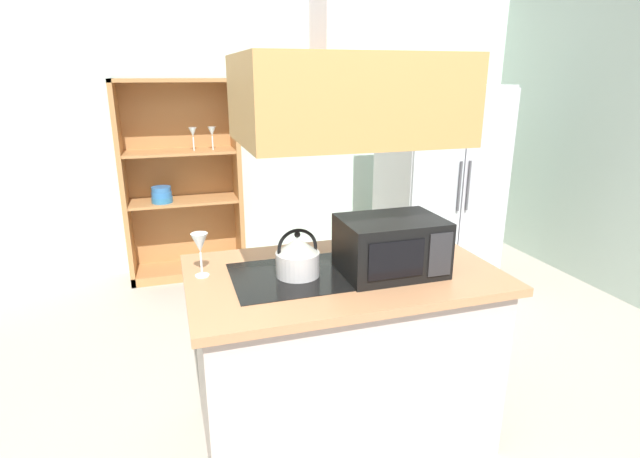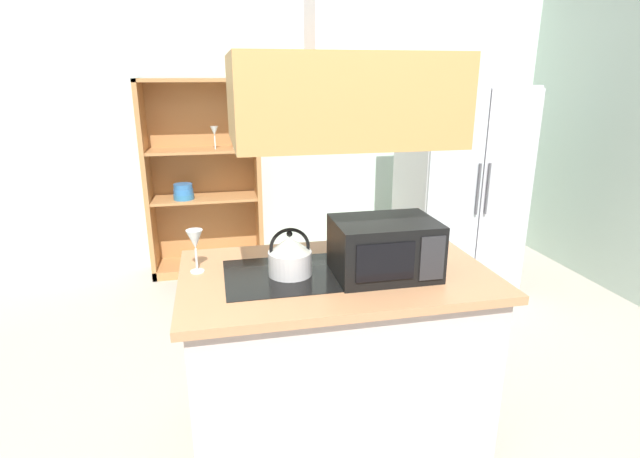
% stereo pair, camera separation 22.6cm
% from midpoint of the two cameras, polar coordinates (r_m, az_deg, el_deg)
% --- Properties ---
extents(wall_back, '(6.00, 0.12, 2.70)m').
position_cam_midpoint_polar(wall_back, '(4.79, -7.00, 12.09)').
color(wall_back, silver).
rests_on(wall_back, ground).
extents(kitchen_island, '(1.45, 0.89, 0.90)m').
position_cam_midpoint_polar(kitchen_island, '(2.54, 4.36, -14.26)').
color(kitchen_island, '#C0AEA5').
rests_on(kitchen_island, ground).
extents(range_hood, '(0.90, 0.70, 1.19)m').
position_cam_midpoint_polar(range_hood, '(2.16, 5.21, 17.51)').
color(range_hood, '#B58146').
extents(refrigerator, '(0.90, 0.77, 1.71)m').
position_cam_midpoint_polar(refrigerator, '(4.40, 17.09, 4.43)').
color(refrigerator, silver).
rests_on(refrigerator, ground).
extents(dish_cabinet, '(1.01, 0.40, 1.75)m').
position_cam_midpoint_polar(dish_cabinet, '(4.65, -11.90, 4.49)').
color(dish_cabinet, '#AD7643').
rests_on(dish_cabinet, ground).
extents(kettle, '(0.20, 0.20, 0.22)m').
position_cam_midpoint_polar(kettle, '(2.25, -0.62, -3.13)').
color(kettle, '#BDBCBB').
rests_on(kettle, kitchen_island).
extents(cutting_board, '(0.36, 0.27, 0.02)m').
position_cam_midpoint_polar(cutting_board, '(2.68, 9.66, -1.88)').
color(cutting_board, white).
rests_on(cutting_board, kitchen_island).
extents(microwave, '(0.46, 0.35, 0.26)m').
position_cam_midpoint_polar(microwave, '(2.28, 10.28, -2.20)').
color(microwave, black).
rests_on(microwave, kitchen_island).
extents(wine_glass_on_counter, '(0.08, 0.08, 0.21)m').
position_cam_midpoint_polar(wine_glass_on_counter, '(2.31, -11.54, -1.43)').
color(wine_glass_on_counter, silver).
rests_on(wine_glass_on_counter, kitchen_island).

